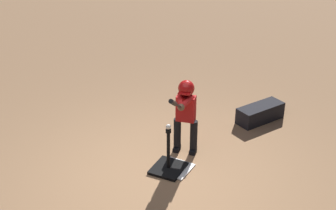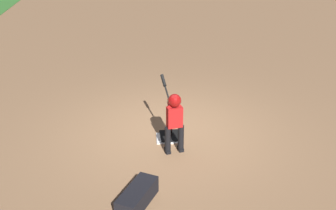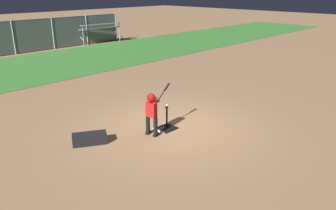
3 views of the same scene
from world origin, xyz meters
name	(u,v)px [view 3 (image 3 of 3)]	position (x,y,z in m)	size (l,w,h in m)	color
ground_plane	(172,127)	(0.00, 0.00, 0.00)	(90.00, 90.00, 0.00)	#99704C
grass_outfield_strip	(23,68)	(0.00, 9.93, 0.01)	(56.00, 6.74, 0.02)	#3D7F33
home_plate	(163,128)	(-0.27, 0.07, 0.01)	(0.44, 0.44, 0.02)	white
batting_tee	(167,126)	(-0.21, -0.01, 0.08)	(0.48, 0.43, 0.66)	black
batter_child	(152,109)	(-0.74, 0.01, 0.74)	(0.95, 0.38, 1.26)	black
baseball	(167,105)	(-0.21, -0.01, 0.70)	(0.07, 0.07, 0.07)	white
bleachers_left_center	(95,33)	(7.03, 14.25, 0.67)	(3.23, 2.33, 1.36)	#93969E
equipment_bag	(90,139)	(-2.22, 0.74, 0.14)	(0.84, 0.32, 0.28)	black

